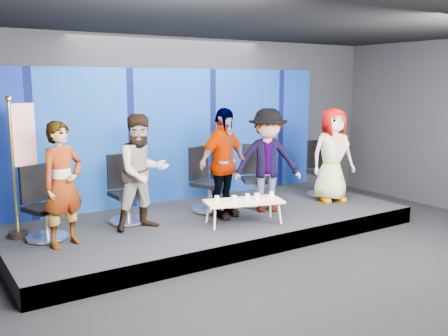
{
  "coord_description": "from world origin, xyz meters",
  "views": [
    {
      "loc": [
        -4.44,
        -4.81,
        2.65
      ],
      "look_at": [
        0.19,
        2.4,
        1.16
      ],
      "focal_mm": 40.0,
      "sensor_mm": 36.0,
      "label": 1
    }
  ],
  "objects_px": {
    "panelist_c": "(223,163)",
    "mug_e": "(272,194)",
    "panelist_d": "(267,161)",
    "chair_e": "(321,178)",
    "mug_b": "(234,199)",
    "mug_c": "(247,196)",
    "coffee_table": "(244,202)",
    "mug_a": "(217,198)",
    "panelist_b": "(142,172)",
    "panelist_e": "(332,155)",
    "chair_b": "(126,200)",
    "chair_d": "(256,185)",
    "chair_c": "(207,190)",
    "chair_a": "(43,215)",
    "mug_d": "(257,197)",
    "panelist_a": "(63,184)",
    "flag_stand": "(21,163)"
  },
  "relations": [
    {
      "from": "panelist_c",
      "to": "mug_e",
      "type": "height_order",
      "value": "panelist_c"
    },
    {
      "from": "panelist_c",
      "to": "panelist_d",
      "type": "height_order",
      "value": "panelist_c"
    },
    {
      "from": "panelist_d",
      "to": "chair_e",
      "type": "xyz_separation_m",
      "value": [
        1.75,
        0.42,
        -0.57
      ]
    },
    {
      "from": "mug_b",
      "to": "mug_c",
      "type": "distance_m",
      "value": 0.3
    },
    {
      "from": "coffee_table",
      "to": "mug_a",
      "type": "relative_size",
      "value": 15.16
    },
    {
      "from": "panelist_b",
      "to": "panelist_e",
      "type": "distance_m",
      "value": 3.92
    },
    {
      "from": "panelist_d",
      "to": "mug_b",
      "type": "height_order",
      "value": "panelist_d"
    },
    {
      "from": "panelist_d",
      "to": "panelist_e",
      "type": "xyz_separation_m",
      "value": [
        1.57,
        -0.06,
        -0.02
      ]
    },
    {
      "from": "chair_e",
      "to": "panelist_b",
      "type": "bearing_deg",
      "value": -164.04
    },
    {
      "from": "mug_a",
      "to": "mug_b",
      "type": "xyz_separation_m",
      "value": [
        0.22,
        -0.18,
        0.01
      ]
    },
    {
      "from": "chair_b",
      "to": "mug_e",
      "type": "height_order",
      "value": "chair_b"
    },
    {
      "from": "chair_d",
      "to": "mug_c",
      "type": "distance_m",
      "value": 1.2
    },
    {
      "from": "chair_c",
      "to": "mug_c",
      "type": "height_order",
      "value": "chair_c"
    },
    {
      "from": "panelist_e",
      "to": "chair_a",
      "type": "bearing_deg",
      "value": -172.97
    },
    {
      "from": "chair_a",
      "to": "mug_b",
      "type": "bearing_deg",
      "value": -39.15
    },
    {
      "from": "panelist_b",
      "to": "mug_d",
      "type": "xyz_separation_m",
      "value": [
        1.74,
        -0.72,
        -0.48
      ]
    },
    {
      "from": "chair_e",
      "to": "mug_d",
      "type": "xyz_separation_m",
      "value": [
        -2.36,
        -0.93,
        0.08
      ]
    },
    {
      "from": "panelist_d",
      "to": "mug_d",
      "type": "height_order",
      "value": "panelist_d"
    },
    {
      "from": "chair_c",
      "to": "mug_a",
      "type": "height_order",
      "value": "chair_c"
    },
    {
      "from": "chair_d",
      "to": "mug_c",
      "type": "bearing_deg",
      "value": -106.92
    },
    {
      "from": "chair_a",
      "to": "panelist_e",
      "type": "relative_size",
      "value": 0.61
    },
    {
      "from": "panelist_a",
      "to": "coffee_table",
      "type": "height_order",
      "value": "panelist_a"
    },
    {
      "from": "chair_a",
      "to": "coffee_table",
      "type": "bearing_deg",
      "value": -38.29
    },
    {
      "from": "mug_a",
      "to": "panelist_b",
      "type": "bearing_deg",
      "value": 158.38
    },
    {
      "from": "mug_b",
      "to": "panelist_e",
      "type": "bearing_deg",
      "value": 8.15
    },
    {
      "from": "panelist_c",
      "to": "panelist_e",
      "type": "relative_size",
      "value": 1.04
    },
    {
      "from": "panelist_e",
      "to": "mug_c",
      "type": "xyz_separation_m",
      "value": [
        -2.27,
        -0.32,
        -0.48
      ]
    },
    {
      "from": "panelist_d",
      "to": "mug_e",
      "type": "relative_size",
      "value": 19.69
    },
    {
      "from": "panelist_e",
      "to": "mug_e",
      "type": "relative_size",
      "value": 19.3
    },
    {
      "from": "chair_c",
      "to": "panelist_e",
      "type": "relative_size",
      "value": 0.64
    },
    {
      "from": "panelist_e",
      "to": "panelist_c",
      "type": "bearing_deg",
      "value": -170.61
    },
    {
      "from": "chair_d",
      "to": "panelist_a",
      "type": "bearing_deg",
      "value": -146.68
    },
    {
      "from": "panelist_c",
      "to": "coffee_table",
      "type": "distance_m",
      "value": 0.8
    },
    {
      "from": "chair_b",
      "to": "coffee_table",
      "type": "height_order",
      "value": "chair_b"
    },
    {
      "from": "chair_c",
      "to": "panelist_c",
      "type": "relative_size",
      "value": 0.62
    },
    {
      "from": "panelist_c",
      "to": "mug_a",
      "type": "bearing_deg",
      "value": -152.63
    },
    {
      "from": "panelist_c",
      "to": "mug_c",
      "type": "bearing_deg",
      "value": -86.46
    },
    {
      "from": "chair_a",
      "to": "mug_d",
      "type": "distance_m",
      "value": 3.39
    },
    {
      "from": "panelist_b",
      "to": "chair_d",
      "type": "distance_m",
      "value": 2.54
    },
    {
      "from": "flag_stand",
      "to": "panelist_e",
      "type": "bearing_deg",
      "value": -18.89
    },
    {
      "from": "chair_b",
      "to": "mug_b",
      "type": "xyz_separation_m",
      "value": [
        1.43,
        -1.13,
        0.07
      ]
    },
    {
      "from": "mug_a",
      "to": "panelist_e",
      "type": "bearing_deg",
      "value": 3.76
    },
    {
      "from": "chair_c",
      "to": "mug_d",
      "type": "distance_m",
      "value": 1.16
    },
    {
      "from": "panelist_c",
      "to": "chair_e",
      "type": "xyz_separation_m",
      "value": [
        2.64,
        0.32,
        -0.58
      ]
    },
    {
      "from": "chair_a",
      "to": "mug_e",
      "type": "relative_size",
      "value": 11.69
    },
    {
      "from": "chair_c",
      "to": "panelist_c",
      "type": "bearing_deg",
      "value": -105.69
    },
    {
      "from": "panelist_b",
      "to": "panelist_c",
      "type": "height_order",
      "value": "panelist_c"
    },
    {
      "from": "chair_d",
      "to": "coffee_table",
      "type": "distance_m",
      "value": 1.32
    },
    {
      "from": "chair_c",
      "to": "chair_d",
      "type": "xyz_separation_m",
      "value": [
        1.03,
        -0.11,
        -0.01
      ]
    },
    {
      "from": "chair_d",
      "to": "mug_c",
      "type": "height_order",
      "value": "chair_d"
    }
  ]
}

